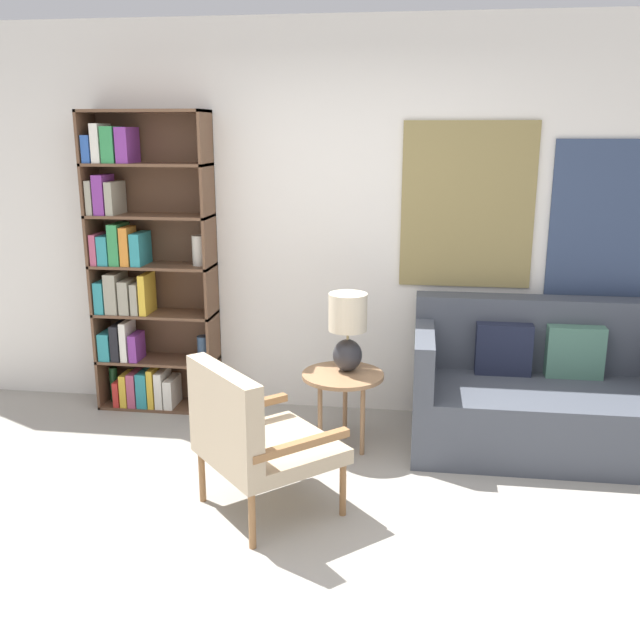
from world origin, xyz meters
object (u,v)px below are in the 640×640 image
armchair (250,433)px  couch (539,394)px  side_table (343,382)px  bookshelf (140,276)px  table_lamp (348,327)px

armchair → couch: size_ratio=0.56×
armchair → couch: 1.99m
side_table → armchair: bearing=-113.7°
bookshelf → couch: bearing=-5.7°
couch → armchair: bearing=-145.1°
bookshelf → armchair: (1.12, -1.41, -0.51)m
armchair → side_table: bearing=66.3°
couch → side_table: size_ratio=3.12×
armchair → side_table: size_ratio=1.74×
couch → table_lamp: bearing=-170.7°
bookshelf → table_lamp: size_ratio=4.22×
couch → table_lamp: table_lamp is taller
bookshelf → couch: bookshelf is taller
bookshelf → armchair: bearing=-51.5°
bookshelf → couch: size_ratio=1.31×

